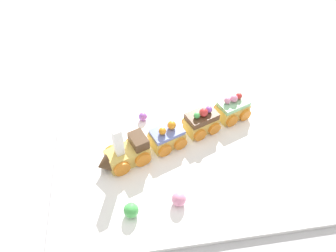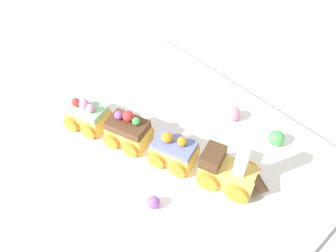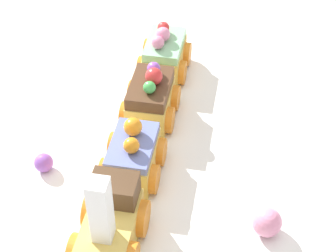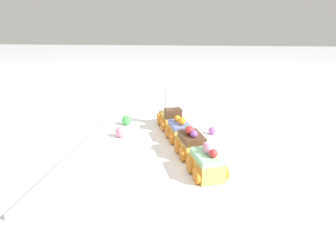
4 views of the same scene
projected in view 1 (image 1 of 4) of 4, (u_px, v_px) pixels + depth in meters
ground_plane at (184, 153)px, 0.79m from camera, size 10.00×10.00×0.00m
display_board at (185, 151)px, 0.79m from camera, size 0.61×0.46×0.01m
cake_train_locomotive at (125, 154)px, 0.74m from camera, size 0.13×0.09×0.12m
cake_car_blueberry at (167, 137)px, 0.78m from camera, size 0.09×0.09×0.07m
cake_car_chocolate at (201, 122)px, 0.81m from camera, size 0.09×0.09×0.07m
cake_car_mint at (232, 109)px, 0.84m from camera, size 0.09×0.09×0.07m
gumball_green at (131, 210)px, 0.66m from camera, size 0.03×0.03×0.03m
gumball_purple at (143, 117)px, 0.84m from camera, size 0.02×0.02×0.02m
gumball_pink at (179, 199)px, 0.68m from camera, size 0.03×0.03×0.03m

